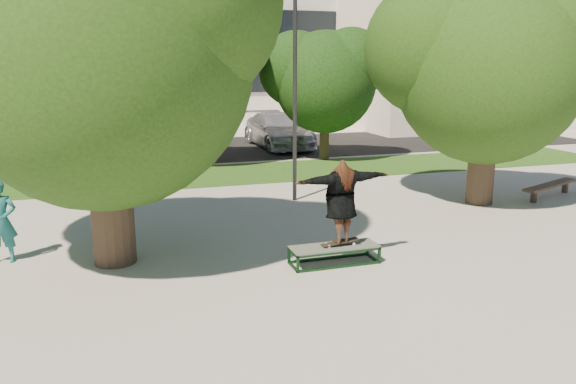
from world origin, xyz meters
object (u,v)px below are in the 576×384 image
object	(u,v)px
car_grey	(157,135)
lamppost	(295,93)
car_dark	(151,138)
tree_right	(485,59)
bench	(551,186)
grind_box	(334,255)
bystander	(1,221)
car_silver_b	(278,130)
car_silver_a	(93,141)
tree_left	(95,39)

from	to	relation	value
car_grey	lamppost	bearing A→B (deg)	-68.56
car_dark	car_grey	distance (m)	0.50
tree_right	bench	xyz separation A→B (m)	(2.58, -0.15, -3.74)
grind_box	bystander	bearing A→B (deg)	161.24
grind_box	car_silver_b	xyz separation A→B (m)	(3.72, 16.19, 0.63)
car_silver_a	car_silver_b	size ratio (longest dim) A/B	0.78
bystander	bench	bearing A→B (deg)	9.54
lamppost	car_grey	distance (m)	11.72
lamppost	car_dark	xyz separation A→B (m)	(-3.31, 10.70, -2.50)
tree_left	car_grey	world-z (taller)	tree_left
bystander	car_dark	size ratio (longest dim) A/B	0.43
lamppost	grind_box	bearing A→B (deg)	-100.14
lamppost	grind_box	xyz separation A→B (m)	(-0.97, -5.44, -2.96)
bystander	car_dark	xyz separation A→B (m)	(4.05, 13.97, -0.21)
car_dark	car_grey	world-z (taller)	car_grey
tree_right	car_silver_a	world-z (taller)	tree_right
car_dark	car_grey	size ratio (longest dim) A/B	0.72
car_dark	car_silver_b	world-z (taller)	car_silver_b
car_grey	car_silver_a	bearing A→B (deg)	-151.21
lamppost	car_dark	bearing A→B (deg)	107.19
tree_left	bench	xyz separation A→B (m)	(12.79, 1.84, -4.07)
grind_box	tree_left	bearing A→B (deg)	160.47
tree_right	car_dark	world-z (taller)	tree_right
tree_left	bench	bearing A→B (deg)	8.19
grind_box	car_silver_a	xyz separation A→B (m)	(-4.86, 15.34, 0.56)
car_silver_a	tree_right	bearing A→B (deg)	-56.02
car_silver_a	car_dark	size ratio (longest dim) A/B	1.12
bystander	car_grey	bearing A→B (deg)	77.99
tree_left	tree_right	distance (m)	10.41
bench	car_silver_b	size ratio (longest dim) A/B	0.48
tree_left	car_grey	size ratio (longest dim) A/B	1.30
tree_left	grind_box	distance (m)	6.24
tree_left	car_dark	world-z (taller)	tree_left
lamppost	car_silver_b	xyz separation A→B (m)	(2.75, 10.75, -2.33)
tree_left	grind_box	bearing A→B (deg)	-19.53
lamppost	bench	size ratio (longest dim) A/B	2.27
car_silver_a	car_grey	size ratio (longest dim) A/B	0.81
car_dark	tree_left	bearing A→B (deg)	-97.43
tree_left	car_grey	xyz separation A→B (m)	(2.29, 14.98, -3.66)
tree_right	grind_box	bearing A→B (deg)	-149.12
grind_box	car_silver_b	distance (m)	16.62
tree_right	grind_box	world-z (taller)	tree_right
bystander	car_dark	bearing A→B (deg)	78.73
grind_box	car_grey	distance (m)	16.65
tree_left	grind_box	xyz separation A→B (m)	(4.32, -1.53, -4.23)
car_dark	car_grey	bearing A→B (deg)	50.82
tree_right	car_silver_a	distance (m)	16.32
tree_right	bench	size ratio (longest dim) A/B	2.42
tree_right	car_silver_a	size ratio (longest dim) A/B	1.47
car_silver_a	car_silver_b	world-z (taller)	car_silver_b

